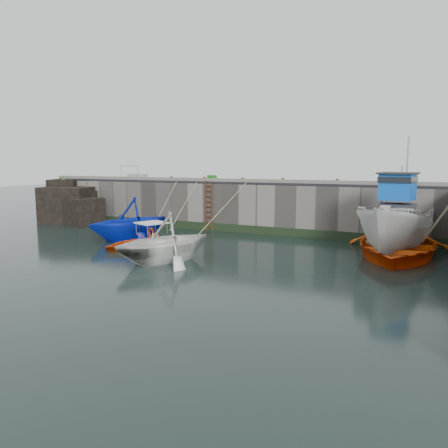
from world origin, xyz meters
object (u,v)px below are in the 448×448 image
at_px(boat_far_orange, 396,245).
at_px(bollard_d, 283,180).
at_px(boat_near_blue, 144,247).
at_px(boat_near_blacktrim, 164,261).
at_px(fish_crate, 212,178).
at_px(bollard_b, 204,179).
at_px(boat_far_white, 398,228).
at_px(bollard_a, 172,178).
at_px(bollard_e, 337,181).
at_px(ladder, 209,206).
at_px(boat_near_white, 130,239).
at_px(bollard_c, 243,180).

bearing_deg(boat_far_orange, bollard_d, 153.37).
distance_m(boat_near_blue, boat_near_blacktrim, 3.72).
distance_m(fish_crate, bollard_b, 2.00).
height_order(boat_far_orange, fish_crate, boat_far_orange).
bearing_deg(boat_far_orange, boat_far_white, 89.97).
distance_m(bollard_a, bollard_e, 11.00).
xyz_separation_m(boat_near_blue, bollard_e, (8.52, 6.67, 3.30)).
bearing_deg(ladder, boat_near_blue, -94.66).
distance_m(boat_far_orange, bollard_e, 5.56).
bearing_deg(boat_far_white, bollard_a, 178.06).
relative_size(boat_near_white, bollard_d, 18.15).
bearing_deg(ladder, bollard_b, 146.14).
bearing_deg(boat_far_orange, boat_near_white, -173.71).
relative_size(boat_near_blue, fish_crate, 7.83).
bearing_deg(bollard_d, bollard_a, 180.00).
distance_m(bollard_c, bollard_d, 2.60).
xyz_separation_m(ladder, fish_crate, (-0.95, 2.28, 1.73)).
height_order(ladder, boat_far_orange, boat_far_orange).
bearing_deg(boat_near_blacktrim, ladder, 128.97).
bearing_deg(bollard_a, fish_crate, 43.52).
bearing_deg(bollard_e, bollard_a, 180.00).
xyz_separation_m(boat_far_white, bollard_a, (-14.50, 2.66, 2.06)).
relative_size(boat_far_orange, bollard_b, 26.84).
height_order(bollard_b, bollard_c, same).
xyz_separation_m(ladder, bollard_b, (-0.50, 0.34, 1.71)).
distance_m(boat_near_blacktrim, bollard_b, 10.05).
relative_size(boat_near_blue, boat_far_orange, 0.60).
distance_m(bollard_b, bollard_e, 8.50).
xyz_separation_m(boat_near_blue, boat_far_white, (12.01, 4.01, 1.24)).
xyz_separation_m(ladder, boat_near_blue, (-0.52, -6.34, -1.59)).
xyz_separation_m(boat_far_white, fish_crate, (-12.44, 4.61, 2.08)).
relative_size(boat_near_blue, bollard_a, 16.16).
relative_size(boat_far_orange, fish_crate, 13.01).
xyz_separation_m(boat_near_blue, fish_crate, (-0.43, 8.62, 3.32)).
distance_m(boat_near_blacktrim, bollard_a, 11.02).
height_order(fish_crate, bollard_b, fish_crate).
bearing_deg(boat_near_white, bollard_b, 85.22).
height_order(fish_crate, bollard_d, fish_crate).
bearing_deg(boat_far_white, bollard_c, 172.49).
height_order(boat_near_blue, fish_crate, fish_crate).
bearing_deg(bollard_b, bollard_c, 0.00).
height_order(boat_near_white, bollard_d, bollard_d).
bearing_deg(boat_far_white, bollard_b, 175.95).
xyz_separation_m(bollard_a, bollard_c, (5.20, 0.00, 0.00)).
height_order(fish_crate, bollard_a, fish_crate).
relative_size(boat_near_white, boat_near_blue, 1.12).
height_order(boat_far_white, boat_far_orange, boat_far_white).
bearing_deg(boat_near_blue, bollard_b, 112.20).
height_order(ladder, boat_near_white, ladder).
relative_size(boat_far_white, bollard_b, 28.74).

